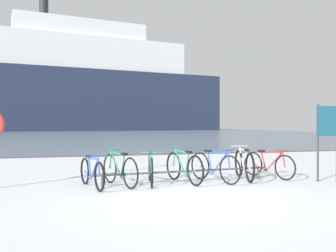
{
  "coord_description": "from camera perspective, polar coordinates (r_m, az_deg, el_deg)",
  "views": [
    {
      "loc": [
        -2.22,
        -6.56,
        1.43
      ],
      "look_at": [
        0.68,
        4.22,
        1.36
      ],
      "focal_mm": 39.17,
      "sensor_mm": 36.0,
      "label": 1
    }
  ],
  "objects": [
    {
      "name": "bicycle_3",
      "position": [
        8.93,
        2.46,
        -6.43
      ],
      "size": [
        0.54,
        1.72,
        0.84
      ],
      "color": "black",
      "rests_on": "ground"
    },
    {
      "name": "bicycle_2",
      "position": [
        8.71,
        -2.72,
        -6.7
      ],
      "size": [
        0.46,
        1.68,
        0.8
      ],
      "color": "black",
      "rests_on": "ground"
    },
    {
      "name": "bicycle_4",
      "position": [
        9.12,
        7.24,
        -6.31
      ],
      "size": [
        0.71,
        1.66,
        0.82
      ],
      "color": "black",
      "rests_on": "ground"
    },
    {
      "name": "bike_rack",
      "position": [
        8.97,
        2.87,
        -7.1
      ],
      "size": [
        4.54,
        0.49,
        0.31
      ],
      "color": "#4C5156",
      "rests_on": "ground"
    },
    {
      "name": "ground",
      "position": [
        60.52,
        -12.92,
        -1.07
      ],
      "size": [
        80.0,
        132.0,
        0.08
      ],
      "color": "silver"
    },
    {
      "name": "ferry_ship",
      "position": [
        79.99,
        -12.68,
        6.17
      ],
      "size": [
        60.34,
        19.64,
        28.58
      ],
      "color": "#232D47",
      "rests_on": "ground"
    },
    {
      "name": "bicycle_5",
      "position": [
        9.63,
        11.74,
        -5.92
      ],
      "size": [
        0.51,
        1.75,
        0.85
      ],
      "color": "black",
      "rests_on": "ground"
    },
    {
      "name": "info_sign",
      "position": [
        9.95,
        23.57,
        -0.43
      ],
      "size": [
        0.55,
        0.14,
        1.93
      ],
      "color": "#33383D",
      "rests_on": "ground"
    },
    {
      "name": "bicycle_1",
      "position": [
        8.57,
        -7.56,
        -6.74
      ],
      "size": [
        0.67,
        1.64,
        0.82
      ],
      "color": "black",
      "rests_on": "ground"
    },
    {
      "name": "bicycle_6",
      "position": [
        10.1,
        15.37,
        -5.82
      ],
      "size": [
        0.68,
        1.62,
        0.77
      ],
      "color": "black",
      "rests_on": "ground"
    },
    {
      "name": "bicycle_0",
      "position": [
        8.41,
        -11.77,
        -7.12
      ],
      "size": [
        0.56,
        1.67,
        0.74
      ],
      "color": "black",
      "rests_on": "ground"
    }
  ]
}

